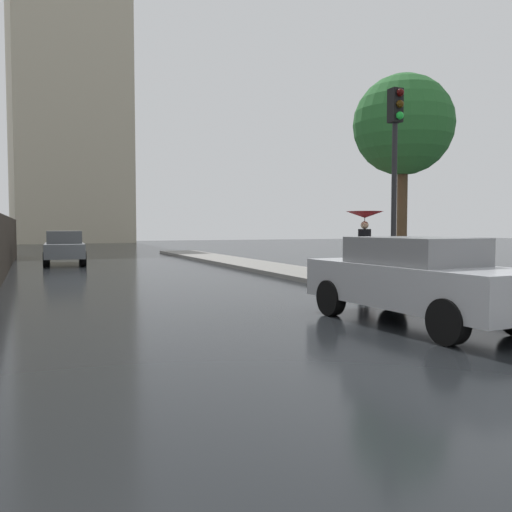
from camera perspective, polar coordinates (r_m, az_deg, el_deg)
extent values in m
plane|color=black|center=(5.18, 20.49, -15.76)|extent=(120.00, 120.00, 0.00)
cube|color=slate|center=(25.21, -19.55, 0.58)|extent=(1.80, 3.95, 0.61)
cube|color=#494D50|center=(25.11, -19.57, 1.89)|extent=(1.51, 1.89, 0.54)
cylinder|color=black|center=(23.96, -17.73, -0.24)|extent=(0.25, 0.64, 0.63)
cylinder|color=black|center=(23.95, -21.30, -0.31)|extent=(0.25, 0.64, 0.63)
cylinder|color=black|center=(26.51, -17.94, 0.07)|extent=(0.25, 0.64, 0.63)
cylinder|color=black|center=(26.51, -21.16, 0.01)|extent=(0.25, 0.64, 0.63)
cube|color=#B2B5BA|center=(9.52, 16.50, -2.92)|extent=(1.92, 4.43, 0.69)
cube|color=gray|center=(9.53, 16.32, 0.54)|extent=(1.56, 2.21, 0.45)
cylinder|color=black|center=(10.21, 7.91, -4.38)|extent=(0.27, 0.68, 0.66)
cylinder|color=black|center=(11.11, 14.22, -3.84)|extent=(0.27, 0.68, 0.66)
cylinder|color=black|center=(8.05, 19.60, -6.56)|extent=(0.27, 0.68, 0.66)
cylinder|color=black|center=(15.65, 11.62, -1.01)|extent=(0.14, 0.14, 0.82)
cylinder|color=black|center=(15.56, 11.06, -1.03)|extent=(0.14, 0.14, 0.82)
cylinder|color=black|center=(15.57, 11.37, 1.64)|extent=(0.36, 0.36, 0.63)
sphere|color=tan|center=(15.56, 11.39, 3.22)|extent=(0.22, 0.22, 0.22)
cube|color=#3F2314|center=(15.72, 12.17, 0.68)|extent=(0.20, 0.11, 0.24)
cylinder|color=#4C4C51|center=(15.56, 11.39, 3.03)|extent=(0.02, 0.02, 0.88)
cone|color=maroon|center=(15.57, 11.40, 4.30)|extent=(1.04, 1.04, 0.19)
cylinder|color=black|center=(12.63, 14.34, 4.86)|extent=(0.12, 0.12, 3.85)
cube|color=black|center=(12.91, 14.48, 15.11)|extent=(0.26, 0.26, 0.75)
sphere|color=#360503|center=(12.83, 14.98, 16.32)|extent=(0.17, 0.17, 0.17)
sphere|color=#392405|center=(12.78, 14.96, 15.23)|extent=(0.17, 0.17, 0.17)
sphere|color=green|center=(12.73, 14.95, 14.13)|extent=(0.17, 0.17, 0.17)
cylinder|color=#4C3823|center=(16.34, 15.14, 3.48)|extent=(0.30, 0.30, 3.59)
sphere|color=#28662D|center=(16.60, 15.28, 13.21)|extent=(2.88, 2.88, 2.88)
cube|color=#B2A88E|center=(61.42, -19.16, 16.52)|extent=(12.05, 10.19, 32.13)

